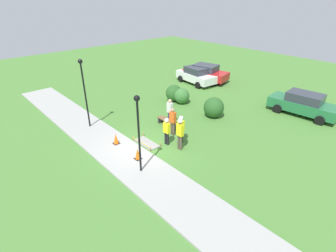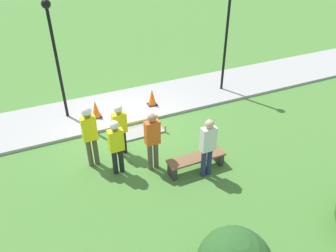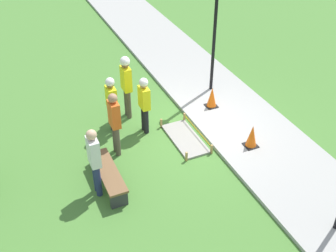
{
  "view_description": "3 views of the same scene",
  "coord_description": "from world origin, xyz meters",
  "px_view_note": "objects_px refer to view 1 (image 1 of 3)",
  "views": [
    {
      "loc": [
        10.47,
        -7.39,
        8.01
      ],
      "look_at": [
        0.13,
        1.87,
        0.85
      ],
      "focal_mm": 28.0,
      "sensor_mm": 36.0,
      "label": 1
    },
    {
      "loc": [
        2.57,
        9.17,
        6.14
      ],
      "look_at": [
        -0.8,
        1.71,
        0.81
      ],
      "focal_mm": 35.0,
      "sensor_mm": 36.0,
      "label": 2
    },
    {
      "loc": [
        -8.42,
        4.7,
        7.03
      ],
      "look_at": [
        -0.39,
        1.1,
        0.72
      ],
      "focal_mm": 45.0,
      "sensor_mm": 36.0,
      "label": 3
    }
  ],
  "objects_px": {
    "park_bench": "(168,122)",
    "parked_car_red": "(205,73)",
    "traffic_cone_far_patch": "(138,154)",
    "lamppost_near": "(138,124)",
    "bystander_in_orange_shirt": "(173,120)",
    "lamppost_far": "(84,85)",
    "parked_car_green": "(303,104)",
    "worker_supervisor": "(181,127)",
    "worker_trainee": "(167,129)",
    "parked_car_white": "(196,75)",
    "bystander_in_gray_shirt": "(170,110)",
    "traffic_cone_near_patch": "(116,139)",
    "worker_assistant": "(180,131)"
  },
  "relations": [
    {
      "from": "parked_car_green",
      "to": "parked_car_white",
      "type": "relative_size",
      "value": 1.13
    },
    {
      "from": "traffic_cone_far_patch",
      "to": "lamppost_near",
      "type": "xyz_separation_m",
      "value": [
        0.93,
        -0.49,
        2.27
      ]
    },
    {
      "from": "parked_car_white",
      "to": "lamppost_far",
      "type": "bearing_deg",
      "value": -76.86
    },
    {
      "from": "worker_supervisor",
      "to": "parked_car_red",
      "type": "relative_size",
      "value": 0.36
    },
    {
      "from": "worker_supervisor",
      "to": "worker_assistant",
      "type": "relative_size",
      "value": 0.88
    },
    {
      "from": "worker_supervisor",
      "to": "parked_car_red",
      "type": "distance_m",
      "value": 12.24
    },
    {
      "from": "worker_supervisor",
      "to": "worker_trainee",
      "type": "height_order",
      "value": "worker_supervisor"
    },
    {
      "from": "bystander_in_gray_shirt",
      "to": "lamppost_far",
      "type": "distance_m",
      "value": 5.63
    },
    {
      "from": "worker_assistant",
      "to": "bystander_in_gray_shirt",
      "type": "relative_size",
      "value": 1.08
    },
    {
      "from": "lamppost_far",
      "to": "parked_car_red",
      "type": "relative_size",
      "value": 0.93
    },
    {
      "from": "worker_supervisor",
      "to": "lamppost_near",
      "type": "height_order",
      "value": "lamppost_near"
    },
    {
      "from": "traffic_cone_near_patch",
      "to": "bystander_in_gray_shirt",
      "type": "xyz_separation_m",
      "value": [
        0.07,
        4.15,
        0.61
      ]
    },
    {
      "from": "worker_trainee",
      "to": "parked_car_white",
      "type": "relative_size",
      "value": 0.4
    },
    {
      "from": "bystander_in_orange_shirt",
      "to": "lamppost_near",
      "type": "relative_size",
      "value": 0.45
    },
    {
      "from": "park_bench",
      "to": "parked_car_green",
      "type": "bearing_deg",
      "value": 58.84
    },
    {
      "from": "bystander_in_orange_shirt",
      "to": "parked_car_green",
      "type": "distance_m",
      "value": 9.89
    },
    {
      "from": "worker_supervisor",
      "to": "bystander_in_gray_shirt",
      "type": "relative_size",
      "value": 0.95
    },
    {
      "from": "bystander_in_orange_shirt",
      "to": "parked_car_green",
      "type": "xyz_separation_m",
      "value": [
        4.04,
        9.03,
        -0.2
      ]
    },
    {
      "from": "worker_assistant",
      "to": "lamppost_far",
      "type": "height_order",
      "value": "lamppost_far"
    },
    {
      "from": "traffic_cone_far_patch",
      "to": "worker_assistant",
      "type": "distance_m",
      "value": 2.63
    },
    {
      "from": "parked_car_red",
      "to": "traffic_cone_far_patch",
      "type": "bearing_deg",
      "value": -75.73
    },
    {
      "from": "worker_supervisor",
      "to": "parked_car_white",
      "type": "distance_m",
      "value": 11.39
    },
    {
      "from": "parked_car_green",
      "to": "parked_car_red",
      "type": "distance_m",
      "value": 10.01
    },
    {
      "from": "park_bench",
      "to": "parked_car_red",
      "type": "distance_m",
      "value": 10.53
    },
    {
      "from": "worker_supervisor",
      "to": "bystander_in_gray_shirt",
      "type": "bearing_deg",
      "value": 153.18
    },
    {
      "from": "worker_trainee",
      "to": "traffic_cone_far_patch",
      "type": "bearing_deg",
      "value": -84.31
    },
    {
      "from": "lamppost_far",
      "to": "parked_car_green",
      "type": "height_order",
      "value": "lamppost_far"
    },
    {
      "from": "worker_assistant",
      "to": "bystander_in_orange_shirt",
      "type": "height_order",
      "value": "worker_assistant"
    },
    {
      "from": "traffic_cone_near_patch",
      "to": "bystander_in_orange_shirt",
      "type": "distance_m",
      "value": 3.58
    },
    {
      "from": "traffic_cone_far_patch",
      "to": "parked_car_white",
      "type": "bearing_deg",
      "value": 119.9
    },
    {
      "from": "park_bench",
      "to": "lamppost_near",
      "type": "bearing_deg",
      "value": -56.78
    },
    {
      "from": "traffic_cone_far_patch",
      "to": "parked_car_green",
      "type": "height_order",
      "value": "parked_car_green"
    },
    {
      "from": "lamppost_far",
      "to": "parked_car_green",
      "type": "relative_size",
      "value": 0.92
    },
    {
      "from": "worker_assistant",
      "to": "parked_car_green",
      "type": "distance_m",
      "value": 10.21
    },
    {
      "from": "park_bench",
      "to": "parked_car_red",
      "type": "bearing_deg",
      "value": 117.51
    },
    {
      "from": "bystander_in_gray_shirt",
      "to": "lamppost_far",
      "type": "height_order",
      "value": "lamppost_far"
    },
    {
      "from": "traffic_cone_near_patch",
      "to": "park_bench",
      "type": "xyz_separation_m",
      "value": [
        0.22,
        3.85,
        -0.1
      ]
    },
    {
      "from": "worker_supervisor",
      "to": "lamppost_near",
      "type": "relative_size",
      "value": 0.43
    },
    {
      "from": "traffic_cone_far_patch",
      "to": "parked_car_white",
      "type": "distance_m",
      "value": 13.86
    },
    {
      "from": "park_bench",
      "to": "parked_car_white",
      "type": "bearing_deg",
      "value": 121.43
    },
    {
      "from": "traffic_cone_far_patch",
      "to": "worker_assistant",
      "type": "height_order",
      "value": "worker_assistant"
    },
    {
      "from": "worker_trainee",
      "to": "lamppost_far",
      "type": "relative_size",
      "value": 0.38
    },
    {
      "from": "traffic_cone_near_patch",
      "to": "parked_car_white",
      "type": "bearing_deg",
      "value": 111.69
    },
    {
      "from": "bystander_in_orange_shirt",
      "to": "park_bench",
      "type": "bearing_deg",
      "value": 152.37
    },
    {
      "from": "bystander_in_gray_shirt",
      "to": "parked_car_red",
      "type": "distance_m",
      "value": 10.18
    },
    {
      "from": "park_bench",
      "to": "worker_supervisor",
      "type": "height_order",
      "value": "worker_supervisor"
    },
    {
      "from": "traffic_cone_far_patch",
      "to": "traffic_cone_near_patch",
      "type": "bearing_deg",
      "value": -179.59
    },
    {
      "from": "traffic_cone_far_patch",
      "to": "lamppost_far",
      "type": "relative_size",
      "value": 0.15
    },
    {
      "from": "park_bench",
      "to": "bystander_in_orange_shirt",
      "type": "xyz_separation_m",
      "value": [
        1.08,
        -0.56,
        0.71
      ]
    },
    {
      "from": "bystander_in_orange_shirt",
      "to": "parked_car_white",
      "type": "distance_m",
      "value": 10.65
    }
  ]
}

